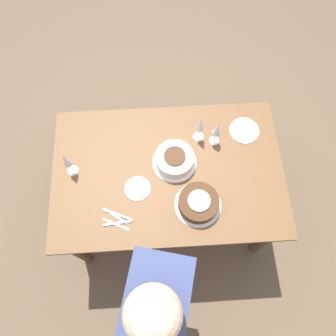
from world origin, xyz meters
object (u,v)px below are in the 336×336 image
(cake_center_white, at_px, (175,159))
(person_cutting, at_px, (158,311))
(wine_glass_near, at_px, (201,125))
(wine_glass_extra, at_px, (66,161))
(cake_front_chocolate, at_px, (198,203))
(wine_glass_far, at_px, (217,130))

(cake_center_white, relative_size, person_cutting, 0.17)
(wine_glass_near, distance_m, wine_glass_extra, 0.82)
(wine_glass_near, height_order, wine_glass_extra, wine_glass_near)
(wine_glass_extra, relative_size, person_cutting, 0.13)
(cake_front_chocolate, relative_size, person_cutting, 0.17)
(person_cutting, bearing_deg, wine_glass_near, -2.68)
(cake_center_white, relative_size, cake_front_chocolate, 0.99)
(wine_glass_near, xyz_separation_m, wine_glass_extra, (-0.80, -0.19, -0.01))
(person_cutting, bearing_deg, cake_center_white, 4.76)
(cake_center_white, xyz_separation_m, wine_glass_far, (0.26, 0.14, 0.10))
(cake_front_chocolate, height_order, wine_glass_extra, wine_glass_extra)
(wine_glass_near, relative_size, person_cutting, 0.14)
(wine_glass_extra, bearing_deg, wine_glass_near, 13.38)
(wine_glass_near, relative_size, wine_glass_extra, 1.07)
(cake_center_white, relative_size, wine_glass_near, 1.18)
(cake_center_white, xyz_separation_m, wine_glass_extra, (-0.63, -0.02, 0.10))
(cake_center_white, bearing_deg, person_cutting, -99.22)
(cake_center_white, bearing_deg, wine_glass_far, 27.19)
(wine_glass_near, relative_size, wine_glass_far, 1.13)
(wine_glass_far, xyz_separation_m, wine_glass_extra, (-0.90, -0.15, 0.00))
(cake_center_white, bearing_deg, cake_front_chocolate, -67.08)
(person_cutting, bearing_deg, cake_front_chocolate, -10.71)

